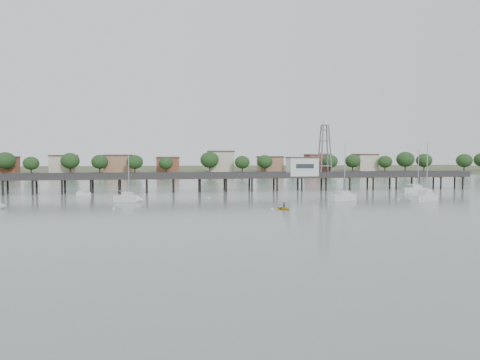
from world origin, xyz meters
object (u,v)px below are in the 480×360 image
object	(u,v)px
pier	(213,177)
sailboat_d	(429,198)
sailboat_b	(131,199)
yellow_dinghy	(284,209)
white_tender	(83,194)
sailboat_e	(420,190)
sailboat_c	(347,197)
lattice_tower	(325,150)

from	to	relation	value
pier	sailboat_d	distance (m)	54.36
sailboat_b	yellow_dinghy	world-z (taller)	sailboat_b
pier	yellow_dinghy	xyz separation A→B (m)	(8.06, -43.73, -3.79)
white_tender	yellow_dinghy	bearing A→B (deg)	-52.33
sailboat_e	sailboat_d	world-z (taller)	sailboat_d
pier	sailboat_c	xyz separation A→B (m)	(26.11, -29.09, -3.15)
sailboat_e	sailboat_b	world-z (taller)	sailboat_e
white_tender	yellow_dinghy	distance (m)	53.64
lattice_tower	yellow_dinghy	size ratio (longest dim) A/B	5.14
pier	yellow_dinghy	distance (m)	44.63
sailboat_e	sailboat_b	distance (m)	73.78
pier	sailboat_c	distance (m)	39.22
yellow_dinghy	white_tender	bearing A→B (deg)	118.76
sailboat_c	white_tender	size ratio (longest dim) A/B	3.60
yellow_dinghy	lattice_tower	bearing A→B (deg)	41.93
sailboat_e	sailboat_b	size ratio (longest dim) A/B	1.16
sailboat_b	white_tender	bearing A→B (deg)	150.84
sailboat_c	sailboat_d	xyz separation A→B (m)	(17.04, -3.83, -0.00)
sailboat_e	yellow_dinghy	bearing A→B (deg)	-136.80
sailboat_c	white_tender	world-z (taller)	sailboat_c
sailboat_d	lattice_tower	bearing A→B (deg)	84.16
sailboat_d	sailboat_b	bearing A→B (deg)	147.32
lattice_tower	white_tender	distance (m)	65.12
sailboat_b	sailboat_e	bearing A→B (deg)	33.24
sailboat_e	yellow_dinghy	xyz separation A→B (m)	(-44.87, -30.51, -0.65)
lattice_tower	white_tender	bearing A→B (deg)	-172.59
pier	sailboat_b	xyz separation A→B (m)	(-19.94, -24.78, -3.14)
sailboat_c	sailboat_b	distance (m)	46.26
white_tender	yellow_dinghy	size ratio (longest dim) A/B	1.21
sailboat_c	sailboat_b	world-z (taller)	sailboat_c
pier	lattice_tower	xyz separation A→B (m)	(31.50, 0.00, 7.31)
lattice_tower	sailboat_e	size ratio (longest dim) A/B	1.31
sailboat_e	sailboat_b	xyz separation A→B (m)	(-72.87, -11.56, 0.01)
sailboat_d	yellow_dinghy	world-z (taller)	sailboat_d
sailboat_c	sailboat_b	bearing A→B (deg)	147.37
pier	white_tender	bearing A→B (deg)	-165.58
lattice_tower	sailboat_b	bearing A→B (deg)	-154.28
sailboat_e	white_tender	xyz separation A→B (m)	(-85.13, 4.94, -0.24)
pier	white_tender	xyz separation A→B (m)	(-32.20, -8.28, -3.38)
pier	lattice_tower	size ratio (longest dim) A/B	9.68
lattice_tower	sailboat_e	world-z (taller)	lattice_tower
sailboat_b	sailboat_c	bearing A→B (deg)	18.88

